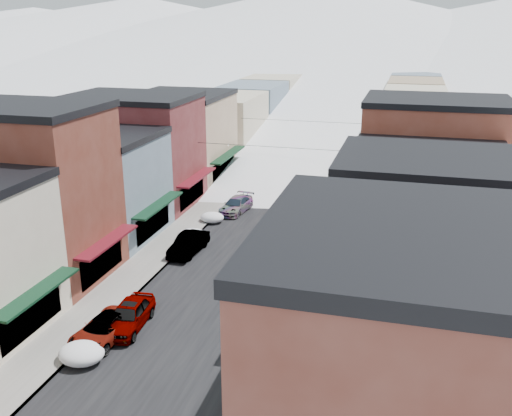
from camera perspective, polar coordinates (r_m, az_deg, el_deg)
The scene contains 34 objects.
road at distance 75.51m, azimuth 5.59°, elevation 4.62°, with size 10.00×160.00×0.01m, color black.
sidewalk_left at distance 76.81m, azimuth 0.72°, elevation 5.00°, with size 3.20×160.00×0.15m, color gray.
sidewalk_right at distance 74.73m, azimuth 10.60°, elevation 4.30°, with size 3.20×160.00×0.15m, color gray.
curb_left at distance 76.45m, azimuth 1.85°, elevation 4.93°, with size 0.10×160.00×0.15m, color slate.
curb_right at distance 74.85m, azimuth 9.42°, elevation 4.39°, with size 0.10×160.00×0.15m, color slate.
bldg_l_brick_near at distance 43.31m, azimuth -21.98°, elevation 1.41°, with size 12.30×8.20×12.50m.
bldg_l_grayblue at distance 50.25m, azimuth -15.59°, elevation 2.24°, with size 11.30×9.20×9.00m.
bldg_l_brick_far at distance 58.10m, azimuth -12.09°, elevation 5.68°, with size 13.30×9.20×11.00m.
bldg_l_tan at distance 66.66m, azimuth -7.41°, elevation 7.11°, with size 11.30×11.20×10.00m.
bldg_r_green at distance 27.73m, azimuth 16.04°, elevation -10.77°, with size 11.30×9.20×9.50m.
bldg_r_blue at distance 35.71m, azimuth 16.08°, elevation -3.14°, with size 11.30×9.20×10.50m.
bldg_r_cream at distance 44.47m, azimuth 16.61°, elevation 0.06°, with size 12.30×9.20×9.00m.
bldg_r_brick_far at distance 52.83m, azimuth 17.17°, elevation 4.28°, with size 13.30×9.20×11.50m.
bldg_r_tan at distance 62.77m, azimuth 15.98°, elevation 5.61°, with size 11.30×11.20×9.50m.
distant_blocks at distance 97.11m, azimuth 8.02°, elevation 10.03°, with size 34.00×55.00×8.00m.
mountain_ridge at distance 291.26m, azimuth 9.38°, elevation 17.53°, with size 670.00×340.00×34.00m.
overhead_cables at distance 62.16m, azimuth 3.79°, elevation 7.52°, with size 16.40×15.04×0.04m.
car_white_suv at distance 35.16m, azimuth -15.05°, elevation -11.65°, with size 2.31×5.01×1.39m, color silver.
car_silver_sedan at distance 36.03m, azimuth -12.58°, elevation -10.41°, with size 1.97×4.90×1.67m, color #989C9F.
car_dark_hatch at distance 46.00m, azimuth -6.76°, elevation -3.58°, with size 1.69×4.85×1.60m, color black.
car_silver_wagon at distance 55.36m, azimuth -1.99°, elevation 0.31°, with size 2.03×4.99×1.45m, color #AAAEB3.
car_green_sedan at distance 39.14m, azimuth 1.48°, elevation -7.70°, with size 1.50×4.30×1.42m, color black.
car_gray_suv at distance 44.81m, azimuth 3.48°, elevation -4.22°, with size 1.67×4.16×1.42m, color #95989E.
car_black_sedan at distance 55.52m, azimuth 5.60°, elevation 0.26°, with size 1.96×4.83×1.40m, color black.
car_lane_silver at distance 75.00m, azimuth 3.85°, elevation 5.09°, with size 1.57×3.90×1.33m, color #999BA1.
car_lane_white at distance 84.62m, azimuth 8.24°, elevation 6.55°, with size 2.52×5.46×1.52m, color silver.
parking_sign at distance 28.98m, azimuth 0.05°, elevation -16.14°, with size 0.11×0.31×2.32m.
trash_can at distance 38.85m, azimuth 3.52°, elevation -8.03°, with size 0.59×0.59×0.99m.
streetlamp_near at distance 41.41m, azimuth 5.10°, elevation -2.68°, with size 0.39×0.39×4.64m.
streetlamp_far at distance 59.55m, azimuth 8.37°, elevation 3.33°, with size 0.32×0.32×3.90m.
planter_far at distance 31.04m, azimuth 4.67°, elevation -15.91°, with size 0.36×0.36×0.64m, color #28572A.
snow_pile_near at distance 33.62m, azimuth -16.92°, elevation -13.69°, with size 2.57×2.78×1.09m.
snow_pile_mid at distance 48.44m, azimuth -6.32°, elevation -2.75°, with size 2.60×2.80×1.10m.
snow_pile_far at distance 52.87m, azimuth -4.36°, elevation -0.94°, with size 2.20×2.56×0.93m.
Camera 1 is at (11.98, -12.35, 17.97)m, focal length 40.00 mm.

